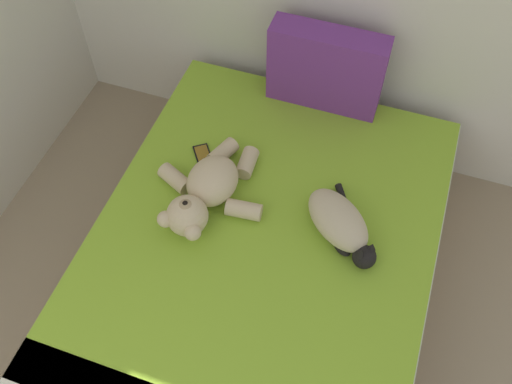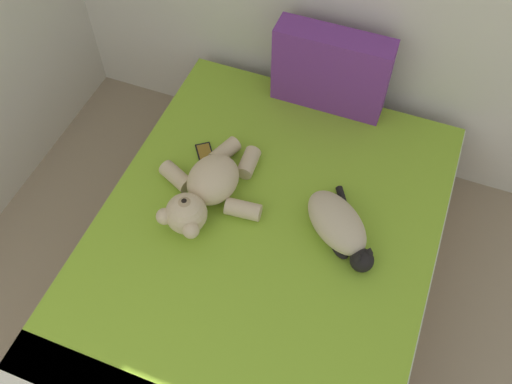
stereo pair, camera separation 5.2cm
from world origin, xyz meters
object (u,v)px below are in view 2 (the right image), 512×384
Objects in this scene: teddy_bear at (206,190)px; cell_phone at (205,155)px; patterned_cushion at (331,70)px; bed at (258,271)px; cat at (339,226)px.

teddy_bear is 0.27m from cell_phone.
patterned_cushion reaches higher than teddy_bear.
teddy_bear reaches higher than cell_phone.
teddy_bear is at bearing -64.38° from cell_phone.
bed is at bearing -41.54° from cell_phone.
bed is at bearing -151.36° from cat.
bed is 3.62× the size of patterned_cushion.
patterned_cushion is at bearing 51.87° from cell_phone.
patterned_cushion is at bearing 110.33° from cat.
teddy_bear is at bearing -176.41° from cat.
patterned_cushion is 0.81m from cat.
cat is (0.30, 0.16, 0.31)m from bed.
bed is 0.46m from teddy_bear.
bed is at bearing -23.26° from teddy_bear.
cell_phone reaches higher than bed.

